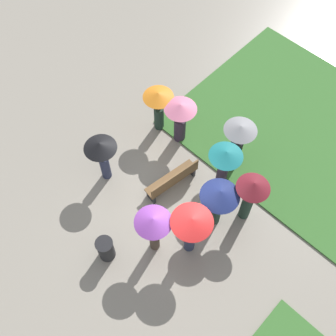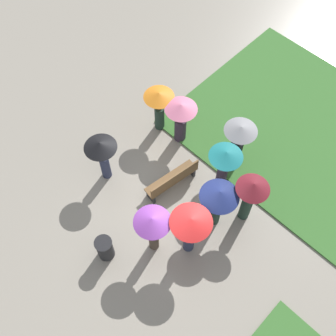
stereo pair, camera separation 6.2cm
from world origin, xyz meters
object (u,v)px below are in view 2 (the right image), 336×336
crowd_person_maroon (251,194)px  crowd_person_purple (153,226)px  crowd_person_grey (238,141)px  crowd_person_teal (224,163)px  crowd_person_pink (181,116)px  park_bench (173,180)px  trash_bin (105,248)px  crowd_person_black (102,152)px  crowd_person_red (190,227)px  crowd_person_navy (219,199)px  crowd_person_orange (159,104)px

crowd_person_maroon → crowd_person_purple: bearing=123.1°
crowd_person_grey → crowd_person_teal: 1.00m
crowd_person_pink → park_bench: bearing=-74.3°
trash_bin → crowd_person_grey: 4.96m
crowd_person_black → crowd_person_red: bearing=3.0°
crowd_person_black → crowd_person_maroon: 4.39m
park_bench → crowd_person_red: 2.22m
park_bench → crowd_person_pink: crowd_person_pink is taller
crowd_person_navy → crowd_person_pink: bearing=-20.7°
crowd_person_black → crowd_person_maroon: size_ratio=0.92×
crowd_person_grey → crowd_person_orange: crowd_person_grey is taller
crowd_person_red → crowd_person_grey: 3.23m
park_bench → crowd_person_grey: size_ratio=0.93×
trash_bin → crowd_person_black: (-1.74, -1.94, 0.90)m
crowd_person_grey → crowd_person_teal: size_ratio=0.99×
crowd_person_teal → park_bench: bearing=-84.1°
crowd_person_orange → crowd_person_maroon: size_ratio=0.87×
crowd_person_grey → crowd_person_black: (3.13, -2.55, 0.14)m
park_bench → crowd_person_red: bearing=65.7°
crowd_person_pink → crowd_person_grey: bearing=-5.9°
crowd_person_red → crowd_person_pink: bearing=-148.8°
park_bench → trash_bin: size_ratio=2.01×
crowd_person_navy → crowd_person_grey: bearing=-58.4°
crowd_person_teal → crowd_person_maroon: size_ratio=0.98×
crowd_person_red → crowd_person_purple: bearing=-63.7°
park_bench → crowd_person_orange: size_ratio=1.04×
crowd_person_navy → crowd_person_maroon: 0.90m
crowd_person_black → crowd_person_pink: bearing=78.1°
crowd_person_red → park_bench: bearing=-138.8°
crowd_person_black → crowd_person_orange: bearing=95.7°
park_bench → crowd_person_pink: bearing=-134.8°
crowd_person_pink → crowd_person_navy: bearing=-48.6°
crowd_person_orange → crowd_person_maroon: crowd_person_maroon is taller
trash_bin → crowd_person_navy: (-2.91, 1.50, 1.00)m
crowd_person_purple → crowd_person_orange: size_ratio=1.12×
crowd_person_grey → crowd_person_purple: 3.76m
crowd_person_black → crowd_person_grey: bearing=53.3°
crowd_person_grey → crowd_person_purple: (3.75, 0.18, 0.22)m
crowd_person_red → crowd_person_orange: size_ratio=1.14×
crowd_person_purple → crowd_person_red: bearing=15.9°
crowd_person_black → crowd_person_maroon: bearing=28.1°
crowd_person_red → crowd_person_grey: bearing=-179.4°
crowd_person_teal → crowd_person_orange: (-0.33, -2.94, -0.15)m
crowd_person_teal → crowd_person_maroon: (0.27, 1.16, 0.04)m
trash_bin → crowd_person_maroon: size_ratio=0.45×
crowd_person_maroon → crowd_person_orange: bearing=50.8°
crowd_person_black → crowd_person_orange: size_ratio=1.06×
crowd_person_teal → crowd_person_grey: bearing=154.6°
trash_bin → crowd_person_teal: 4.10m
crowd_person_pink → crowd_person_black: bearing=-125.0°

